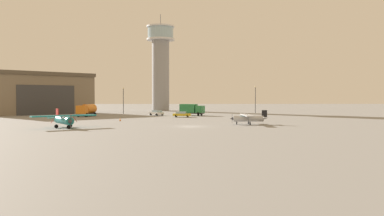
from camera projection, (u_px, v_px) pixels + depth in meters
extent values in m
plane|color=gray|center=(190.00, 126.00, 65.55)|extent=(400.00, 400.00, 0.00)
cylinder|color=gray|center=(161.00, 76.00, 139.18)|extent=(6.00, 6.00, 24.63)
cylinder|color=silver|center=(161.00, 39.00, 138.81)|extent=(9.69, 9.69, 0.60)
cylinder|color=#99B7C6|center=(161.00, 33.00, 138.75)|extent=(8.91, 8.91, 3.90)
cylinder|color=silver|center=(161.00, 27.00, 138.69)|extent=(9.69, 9.69, 0.50)
cylinder|color=#38383D|center=(160.00, 20.00, 138.62)|extent=(0.16, 0.16, 4.00)
cube|color=#7A6B56|center=(32.00, 95.00, 114.87)|extent=(35.24, 34.51, 10.70)
cube|color=brown|center=(32.00, 75.00, 114.70)|extent=(36.09, 35.35, 1.00)
cube|color=#38383A|center=(47.00, 100.00, 107.41)|extent=(12.05, 10.70, 8.03)
cylinder|color=teal|center=(64.00, 120.00, 62.30)|extent=(4.50, 5.86, 1.24)
cone|color=#38383D|center=(71.00, 121.00, 59.57)|extent=(1.22, 1.23, 0.87)
cube|color=#38383D|center=(71.00, 121.00, 59.57)|extent=(0.12, 0.11, 1.90)
cube|color=teal|center=(64.00, 116.00, 62.04)|extent=(9.12, 6.80, 0.20)
cylinder|color=red|center=(54.00, 119.00, 61.13)|extent=(0.86, 0.61, 1.35)
cylinder|color=red|center=(74.00, 118.00, 62.97)|extent=(0.86, 0.61, 1.35)
cube|color=#99B7C6|center=(66.00, 118.00, 61.32)|extent=(1.43, 1.46, 0.70)
cone|color=teal|center=(57.00, 119.00, 65.04)|extent=(1.55, 1.68, 0.93)
cube|color=red|center=(57.00, 114.00, 65.01)|extent=(0.71, 0.98, 1.70)
cube|color=teal|center=(57.00, 118.00, 65.03)|extent=(2.99, 2.41, 0.10)
cylinder|color=black|center=(69.00, 127.00, 60.37)|extent=(0.59, 0.47, 0.60)
cylinder|color=black|center=(56.00, 126.00, 61.86)|extent=(0.59, 0.47, 0.60)
cylinder|color=black|center=(70.00, 126.00, 63.13)|extent=(0.59, 0.47, 0.60)
cylinder|color=#B7BABF|center=(248.00, 119.00, 70.13)|extent=(5.33, 1.10, 1.06)
cone|color=#38383D|center=(232.00, 119.00, 70.08)|extent=(0.77, 0.75, 0.74)
cube|color=#38383D|center=(232.00, 119.00, 70.08)|extent=(0.05, 0.09, 1.62)
cube|color=#B7BABF|center=(247.00, 115.00, 70.10)|extent=(1.35, 8.54, 0.17)
cylinder|color=black|center=(246.00, 117.00, 71.48)|extent=(0.07, 0.84, 1.16)
cylinder|color=black|center=(248.00, 118.00, 68.75)|extent=(0.07, 0.84, 1.16)
cube|color=#99B7C6|center=(242.00, 117.00, 70.10)|extent=(0.95, 0.85, 0.60)
cone|color=#B7BABF|center=(264.00, 118.00, 70.17)|extent=(1.20, 0.80, 0.79)
cube|color=black|center=(264.00, 114.00, 70.15)|extent=(0.94, 0.11, 1.45)
cube|color=#B7BABF|center=(264.00, 117.00, 70.17)|extent=(0.79, 2.57, 0.09)
cylinder|color=black|center=(237.00, 123.00, 70.11)|extent=(0.14, 0.51, 0.51)
cylinder|color=black|center=(248.00, 123.00, 71.09)|extent=(0.14, 0.51, 0.51)
cylinder|color=black|center=(250.00, 123.00, 69.21)|extent=(0.14, 0.51, 0.51)
cube|color=#38383D|center=(192.00, 113.00, 103.15)|extent=(6.46, 4.32, 0.24)
cube|color=#287A42|center=(200.00, 109.00, 102.29)|extent=(2.60, 3.03, 1.85)
cube|color=#99B7C6|center=(203.00, 108.00, 101.98)|extent=(0.93, 2.02, 0.92)
cube|color=#287A42|center=(189.00, 108.00, 103.49)|extent=(4.81, 3.98, 2.23)
cylinder|color=black|center=(201.00, 114.00, 103.41)|extent=(0.65, 1.03, 1.00)
cylinder|color=black|center=(198.00, 114.00, 101.28)|extent=(0.65, 1.03, 1.00)
cylinder|color=black|center=(187.00, 113.00, 104.90)|extent=(0.65, 1.03, 1.00)
cylinder|color=black|center=(184.00, 114.00, 102.77)|extent=(0.65, 1.03, 1.00)
cube|color=#38383D|center=(87.00, 114.00, 98.33)|extent=(3.58, 6.52, 0.24)
cube|color=orange|center=(82.00, 110.00, 96.12)|extent=(2.81, 2.34, 2.03)
cube|color=#99B7C6|center=(80.00, 108.00, 95.33)|extent=(2.00, 0.64, 1.01)
cylinder|color=orange|center=(89.00, 109.00, 99.28)|extent=(3.36, 4.66, 2.30)
cylinder|color=black|center=(86.00, 115.00, 95.95)|extent=(1.04, 0.54, 1.00)
cylinder|color=black|center=(78.00, 115.00, 96.49)|extent=(1.04, 0.54, 1.00)
cylinder|color=black|center=(94.00, 114.00, 99.87)|extent=(1.04, 0.54, 1.00)
cylinder|color=black|center=(87.00, 114.00, 100.41)|extent=(1.04, 0.54, 1.00)
cube|color=gold|center=(182.00, 115.00, 94.94)|extent=(4.40, 2.34, 0.55)
cube|color=#99B7C6|center=(181.00, 113.00, 94.95)|extent=(2.56, 1.89, 0.50)
cylinder|color=black|center=(188.00, 116.00, 95.55)|extent=(0.27, 0.66, 0.64)
cylinder|color=black|center=(187.00, 116.00, 93.98)|extent=(0.27, 0.66, 0.64)
cylinder|color=black|center=(177.00, 116.00, 95.91)|extent=(0.27, 0.66, 0.64)
cylinder|color=black|center=(176.00, 116.00, 94.34)|extent=(0.27, 0.66, 0.64)
cube|color=white|center=(157.00, 113.00, 103.67)|extent=(4.05, 4.32, 0.55)
cube|color=#99B7C6|center=(157.00, 111.00, 103.50)|extent=(2.75, 2.82, 0.50)
cylinder|color=black|center=(151.00, 114.00, 104.12)|extent=(0.60, 0.55, 0.64)
cylinder|color=black|center=(156.00, 114.00, 105.25)|extent=(0.60, 0.55, 0.64)
cylinder|color=black|center=(157.00, 114.00, 102.10)|extent=(0.60, 0.55, 0.64)
cylinder|color=black|center=(162.00, 114.00, 103.23)|extent=(0.60, 0.55, 0.64)
cylinder|color=#38383D|center=(255.00, 100.00, 119.25)|extent=(0.18, 0.18, 7.61)
sphere|color=#F9E5B2|center=(255.00, 87.00, 119.13)|extent=(0.44, 0.44, 0.44)
cylinder|color=#38383D|center=(123.00, 101.00, 112.88)|extent=(0.18, 0.18, 7.07)
sphere|color=#F9E5B2|center=(123.00, 88.00, 112.77)|extent=(0.44, 0.44, 0.44)
cube|color=black|center=(120.00, 121.00, 79.98)|extent=(0.36, 0.36, 0.04)
cone|color=orange|center=(120.00, 119.00, 79.97)|extent=(0.30, 0.30, 0.61)
cylinder|color=white|center=(120.00, 119.00, 79.97)|extent=(0.21, 0.21, 0.08)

